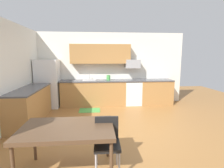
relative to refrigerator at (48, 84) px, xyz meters
name	(u,v)px	position (x,y,z in m)	size (l,w,h in m)	color
ground_plane	(116,130)	(2.18, -2.22, -0.85)	(12.00, 12.00, 0.00)	#9E6B38
wall_back	(108,68)	(2.18, 0.43, 0.50)	(5.80, 0.10, 2.70)	white
cabinet_run_back	(94,93)	(1.61, 0.08, -0.40)	(2.35, 0.60, 0.90)	#AD7A42
cabinet_run_back_right	(156,92)	(3.98, 0.08, -0.40)	(1.20, 0.60, 0.90)	#AD7A42
cabinet_run_left	(31,106)	(-0.12, -1.42, -0.40)	(0.60, 2.00, 0.90)	#AD7A42
countertop_back	(109,81)	(2.18, 0.08, 0.07)	(4.80, 0.64, 0.04)	#4C4C51
countertop_left	(29,89)	(-0.12, -1.42, 0.07)	(0.64, 2.00, 0.04)	#4C4C51
upper_cabinets_back	(100,54)	(1.88, 0.21, 1.05)	(2.20, 0.34, 0.70)	#AD7A42
refrigerator	(48,84)	(0.00, 0.00, 0.00)	(0.76, 0.70, 1.70)	white
oven_range	(133,92)	(3.08, 0.08, -0.40)	(0.60, 0.60, 0.91)	white
microwave	(133,64)	(3.08, 0.18, 0.68)	(0.54, 0.36, 0.32)	#9EA0A5
sink_basin	(89,82)	(1.46, 0.08, 0.03)	(0.48, 0.40, 0.14)	#A5A8AD
sink_faucet	(89,77)	(1.46, 0.26, 0.19)	(0.02, 0.02, 0.24)	#B2B5BA
dining_table	(67,131)	(1.27, -3.73, -0.16)	(1.40, 0.90, 0.75)	brown
chair_near_table	(107,140)	(1.88, -3.71, -0.35)	(0.41, 0.41, 0.85)	black
floor_mat	(90,110)	(1.48, -0.57, -0.84)	(0.70, 0.50, 0.01)	#4CA54C
kettle	(108,78)	(2.17, 0.13, 0.17)	(0.14, 0.14, 0.20)	#4CA54C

